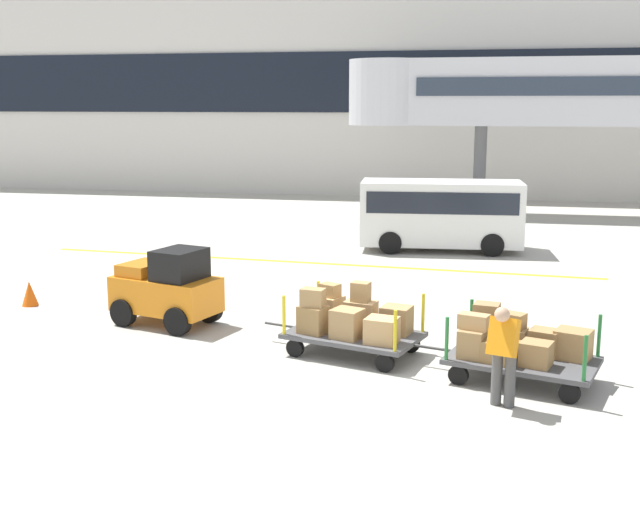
% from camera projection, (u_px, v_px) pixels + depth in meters
% --- Properties ---
extents(ground_plane, '(120.00, 120.00, 0.00)m').
position_uv_depth(ground_plane, '(364.00, 371.00, 13.23)').
color(ground_plane, '#B2ADA0').
extents(apron_lead_line, '(15.86, 1.21, 0.01)m').
position_uv_depth(apron_lead_line, '(309.00, 263.00, 22.15)').
color(apron_lead_line, yellow).
rests_on(apron_lead_line, ground_plane).
extents(terminal_building, '(61.77, 2.51, 9.77)m').
position_uv_depth(terminal_building, '(447.00, 93.00, 37.27)').
color(terminal_building, beige).
rests_on(terminal_building, ground_plane).
extents(jet_bridge, '(16.52, 3.00, 6.13)m').
position_uv_depth(jet_bridge, '(542.00, 93.00, 30.75)').
color(jet_bridge, silver).
rests_on(jet_bridge, ground_plane).
extents(baggage_tug, '(2.32, 1.71, 1.58)m').
position_uv_depth(baggage_tug, '(167.00, 288.00, 15.87)').
color(baggage_tug, orange).
rests_on(baggage_tug, ground_plane).
extents(baggage_cart_lead, '(3.08, 1.99, 1.26)m').
position_uv_depth(baggage_cart_lead, '(354.00, 322.00, 13.99)').
color(baggage_cart_lead, '#4C4C4F').
rests_on(baggage_cart_lead, ground_plane).
extents(baggage_cart_middle, '(3.08, 1.99, 1.14)m').
position_uv_depth(baggage_cart_middle, '(517.00, 346.00, 12.71)').
color(baggage_cart_middle, '#4C4C4F').
rests_on(baggage_cart_middle, ground_plane).
extents(baggage_handler, '(0.51, 0.52, 1.56)m').
position_uv_depth(baggage_handler, '(503.00, 351.00, 11.49)').
color(baggage_handler, '#4C4C4C').
rests_on(baggage_handler, ground_plane).
extents(shuttle_van, '(4.94, 2.29, 2.10)m').
position_uv_depth(shuttle_van, '(441.00, 210.00, 23.89)').
color(shuttle_van, white).
rests_on(shuttle_van, ground_plane).
extents(safety_cone_far, '(0.36, 0.36, 0.55)m').
position_uv_depth(safety_cone_far, '(30.00, 293.00, 17.45)').
color(safety_cone_far, '#EA590F').
rests_on(safety_cone_far, ground_plane).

